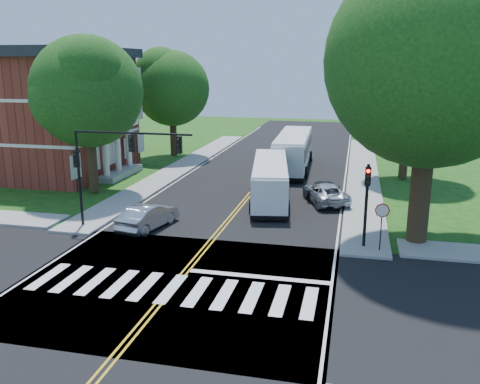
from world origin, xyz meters
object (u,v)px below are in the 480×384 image
(signal_nw, at_px, (114,157))
(hatchback, at_px, (148,216))
(signal_ne, at_px, (367,195))
(suv, at_px, (325,193))
(bus_follow, at_px, (293,150))
(dark_sedan, at_px, (324,189))
(bus_lead, at_px, (270,180))

(signal_nw, distance_m, hatchback, 4.02)
(signal_nw, bearing_deg, signal_ne, 0.05)
(hatchback, relative_size, suv, 0.90)
(signal_nw, bearing_deg, hatchback, 21.05)
(signal_ne, relative_size, bus_follow, 0.35)
(signal_nw, distance_m, bus_follow, 21.62)
(signal_ne, relative_size, suv, 0.88)
(hatchback, height_order, dark_sedan, hatchback)
(signal_ne, relative_size, hatchback, 0.97)
(bus_lead, bearing_deg, suv, 173.06)
(dark_sedan, bearing_deg, signal_nw, 54.57)
(signal_nw, relative_size, signal_ne, 1.62)
(hatchback, xyz_separation_m, dark_sedan, (9.62, 9.80, -0.15))
(signal_ne, xyz_separation_m, suv, (-2.58, 8.76, -2.26))
(bus_lead, distance_m, hatchback, 9.98)
(signal_ne, bearing_deg, bus_lead, 127.01)
(dark_sedan, bearing_deg, hatchback, 57.28)
(signal_ne, xyz_separation_m, hatchback, (-12.43, 0.62, -2.21))
(signal_nw, distance_m, suv, 14.90)
(bus_lead, xyz_separation_m, suv, (3.91, 0.16, -0.79))
(bus_follow, relative_size, suv, 2.53)
(bus_follow, bearing_deg, signal_nw, 66.19)
(signal_nw, xyz_separation_m, dark_sedan, (11.25, 10.42, -3.78))
(signal_nw, bearing_deg, dark_sedan, 42.81)
(hatchback, distance_m, dark_sedan, 13.73)
(suv, bearing_deg, bus_follow, -92.88)
(suv, bearing_deg, hatchback, 18.64)
(signal_ne, distance_m, hatchback, 12.63)
(dark_sedan, bearing_deg, bus_lead, 37.99)
(hatchback, bearing_deg, dark_sedan, -122.99)
(bus_lead, relative_size, hatchback, 2.45)
(signal_nw, relative_size, dark_sedan, 1.76)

